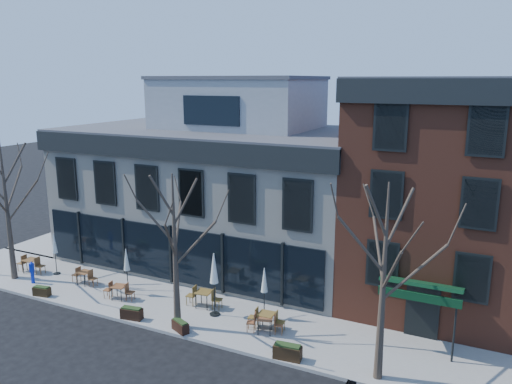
% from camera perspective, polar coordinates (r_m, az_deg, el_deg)
% --- Properties ---
extents(ground, '(120.00, 120.00, 0.00)m').
position_cam_1_polar(ground, '(28.11, -9.45, -10.60)').
color(ground, black).
rests_on(ground, ground).
extents(sidewalk_front, '(33.50, 4.70, 0.15)m').
position_cam_1_polar(sidewalk_front, '(24.80, -6.07, -13.61)').
color(sidewalk_front, gray).
rests_on(sidewalk_front, ground).
extents(sidewalk_side, '(4.50, 12.00, 0.15)m').
position_cam_1_polar(sidewalk_side, '(39.29, -17.90, -4.12)').
color(sidewalk_side, gray).
rests_on(sidewalk_side, ground).
extents(corner_building, '(18.39, 10.39, 11.10)m').
position_cam_1_polar(corner_building, '(30.72, -4.22, 0.81)').
color(corner_building, beige).
rests_on(corner_building, ground).
extents(red_brick_building, '(8.20, 11.78, 11.18)m').
position_cam_1_polar(red_brick_building, '(26.55, 20.59, 0.14)').
color(red_brick_building, brown).
rests_on(red_brick_building, ground).
extents(tree_corner, '(3.93, 3.98, 7.92)m').
position_cam_1_polar(tree_corner, '(30.33, -26.59, -1.60)').
color(tree_corner, '#382B21').
rests_on(tree_corner, sidewalk_front).
extents(tree_mid, '(3.50, 3.55, 7.04)m').
position_cam_1_polar(tree_mid, '(22.14, -9.23, -6.58)').
color(tree_mid, '#382B21').
rests_on(tree_mid, sidewalk_front).
extents(tree_right, '(3.72, 3.77, 7.48)m').
position_cam_1_polar(tree_right, '(18.68, 14.38, -9.80)').
color(tree_right, '#382B21').
rests_on(tree_right, sidewalk_front).
extents(call_box, '(0.25, 0.25, 1.24)m').
position_cam_1_polar(call_box, '(30.17, -24.22, -8.30)').
color(call_box, '#0D24AE').
rests_on(call_box, sidewalk_front).
extents(cafe_set_0, '(1.87, 0.79, 0.97)m').
position_cam_1_polar(cafe_set_0, '(31.83, -24.32, -7.52)').
color(cafe_set_0, brown).
rests_on(cafe_set_0, sidewalk_front).
extents(cafe_set_1, '(1.68, 0.69, 0.88)m').
position_cam_1_polar(cafe_set_1, '(29.04, -19.01, -9.09)').
color(cafe_set_1, brown).
rests_on(cafe_set_1, sidewalk_front).
extents(cafe_set_2, '(1.72, 0.79, 0.88)m').
position_cam_1_polar(cafe_set_2, '(26.67, -15.39, -10.82)').
color(cafe_set_2, brown).
rests_on(cafe_set_2, sidewalk_front).
extents(cafe_set_3, '(1.92, 0.83, 1.00)m').
position_cam_1_polar(cafe_set_3, '(25.04, -5.97, -11.86)').
color(cafe_set_3, brown).
rests_on(cafe_set_3, sidewalk_front).
extents(cafe_set_4, '(1.71, 0.87, 0.88)m').
position_cam_1_polar(cafe_set_4, '(22.65, 1.03, -14.75)').
color(cafe_set_4, brown).
rests_on(cafe_set_4, sidewalk_front).
extents(cafe_set_5, '(1.76, 0.75, 0.91)m').
position_cam_1_polar(cafe_set_5, '(22.94, 1.19, -14.32)').
color(cafe_set_5, brown).
rests_on(cafe_set_5, sidewalk_front).
extents(umbrella_0, '(0.39, 0.39, 2.42)m').
position_cam_1_polar(umbrella_0, '(30.63, -22.05, -5.70)').
color(umbrella_0, black).
rests_on(umbrella_0, sidewalk_front).
extents(umbrella_1, '(0.39, 0.39, 2.46)m').
position_cam_1_polar(umbrella_1, '(26.71, -14.59, -7.77)').
color(umbrella_1, black).
rests_on(umbrella_1, sidewalk_front).
extents(umbrella_3, '(0.49, 0.49, 3.08)m').
position_cam_1_polar(umbrella_3, '(23.56, -4.83, -9.06)').
color(umbrella_3, black).
rests_on(umbrella_3, sidewalk_front).
extents(umbrella_4, '(0.39, 0.39, 2.47)m').
position_cam_1_polar(umbrella_4, '(23.37, 0.95, -10.34)').
color(umbrella_4, black).
rests_on(umbrella_4, sidewalk_front).
extents(planter_0, '(0.95, 0.51, 0.51)m').
position_cam_1_polar(planter_0, '(28.44, -23.28, -10.36)').
color(planter_0, '#312210').
rests_on(planter_0, sidewalk_front).
extents(planter_1, '(1.08, 0.57, 0.57)m').
position_cam_1_polar(planter_1, '(24.57, -14.02, -13.28)').
color(planter_1, black).
rests_on(planter_1, sidewalk_front).
extents(planter_2, '(0.99, 0.71, 0.52)m').
position_cam_1_polar(planter_2, '(23.08, -8.65, -14.89)').
color(planter_2, black).
rests_on(planter_2, sidewalk_front).
extents(planter_3, '(1.17, 0.56, 0.63)m').
position_cam_1_polar(planter_3, '(20.89, 3.63, -17.75)').
color(planter_3, '#322010').
rests_on(planter_3, sidewalk_front).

